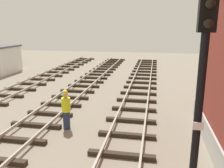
% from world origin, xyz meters
% --- Properties ---
extents(signal_mast, '(0.36, 0.40, 5.65)m').
position_xyz_m(signal_mast, '(2.71, 2.56, 3.53)').
color(signal_mast, black).
rests_on(signal_mast, ground).
extents(parked_car_black, '(4.20, 2.04, 1.76)m').
position_xyz_m(parked_car_black, '(-17.51, 23.94, 0.90)').
color(parked_car_black, black).
rests_on(parked_car_black, ground).
extents(track_worker_foreground, '(0.40, 0.40, 1.87)m').
position_xyz_m(track_worker_foreground, '(-2.24, 6.95, 0.93)').
color(track_worker_foreground, '#262D4C').
rests_on(track_worker_foreground, ground).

